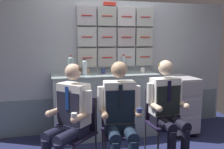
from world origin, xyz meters
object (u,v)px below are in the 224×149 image
object	(u,v)px
folding_chair_center	(118,123)
crew_member_center	(120,113)
folding_chair_left	(79,125)
water_bottle_blue_cap	(71,67)
folding_chair_near_trolley	(161,115)
paper_cup_tan	(75,72)
crew_member_near_trolley	(168,107)
crew_member_left	(69,116)
service_trolley	(179,103)
snack_banana	(121,72)

from	to	relation	value
folding_chair_center	crew_member_center	world-z (taller)	crew_member_center
folding_chair_left	crew_member_center	xyz separation A→B (m)	(0.44, -0.20, 0.17)
crew_member_center	water_bottle_blue_cap	bearing A→B (deg)	115.42
folding_chair_near_trolley	paper_cup_tan	xyz separation A→B (m)	(-1.02, 0.82, 0.49)
crew_member_near_trolley	crew_member_center	bearing A→B (deg)	-169.32
crew_member_center	water_bottle_blue_cap	xyz separation A→B (m)	(-0.45, 0.95, 0.43)
paper_cup_tan	folding_chair_center	bearing A→B (deg)	-66.93
crew_member_left	crew_member_near_trolley	xyz separation A→B (m)	(1.21, 0.03, 0.01)
folding_chair_near_trolley	crew_member_left	bearing A→B (deg)	-170.73
folding_chair_left	crew_member_left	xyz separation A→B (m)	(-0.12, -0.11, 0.16)
service_trolley	folding_chair_center	distance (m)	1.49
crew_member_near_trolley	water_bottle_blue_cap	distance (m)	1.44
folding_chair_near_trolley	snack_banana	xyz separation A→B (m)	(-0.29, 0.83, 0.47)
water_bottle_blue_cap	crew_member_left	bearing A→B (deg)	-97.15
service_trolley	folding_chair_near_trolley	size ratio (longest dim) A/B	1.07
paper_cup_tan	snack_banana	bearing A→B (deg)	1.23
snack_banana	crew_member_center	bearing A→B (deg)	-107.44
folding_chair_near_trolley	crew_member_near_trolley	distance (m)	0.23
folding_chair_center	snack_banana	distance (m)	1.11
folding_chair_left	snack_banana	world-z (taller)	snack_banana
folding_chair_center	paper_cup_tan	size ratio (longest dim) A/B	10.43
folding_chair_center	snack_banana	bearing A→B (deg)	70.90
folding_chair_center	folding_chair_near_trolley	size ratio (longest dim) A/B	1.00
service_trolley	snack_banana	xyz separation A→B (m)	(-0.94, 0.18, 0.51)
crew_member_near_trolley	service_trolley	bearing A→B (deg)	51.50
folding_chair_center	crew_member_left	bearing A→B (deg)	-172.89
crew_member_left	folding_chair_center	bearing A→B (deg)	7.11
folding_chair_center	folding_chair_near_trolley	xyz separation A→B (m)	(0.62, 0.12, 0.00)
service_trolley	crew_member_center	xyz separation A→B (m)	(-1.29, -0.93, 0.21)
folding_chair_near_trolley	paper_cup_tan	distance (m)	1.40
service_trolley	folding_chair_center	xyz separation A→B (m)	(-1.27, -0.77, 0.04)
service_trolley	folding_chair_center	bearing A→B (deg)	-148.79
folding_chair_center	snack_banana	world-z (taller)	snack_banana
folding_chair_near_trolley	snack_banana	distance (m)	1.00
crew_member_center	crew_member_near_trolley	distance (m)	0.66
crew_member_near_trolley	folding_chair_near_trolley	bearing A→B (deg)	92.25
crew_member_left	water_bottle_blue_cap	world-z (taller)	water_bottle_blue_cap
service_trolley	crew_member_left	distance (m)	2.05
folding_chair_near_trolley	water_bottle_blue_cap	distance (m)	1.41
folding_chair_center	crew_member_near_trolley	size ratio (longest dim) A/B	0.68
crew_member_left	crew_member_near_trolley	size ratio (longest dim) A/B	0.99
folding_chair_left	folding_chair_center	world-z (taller)	same
water_bottle_blue_cap	paper_cup_tan	xyz separation A→B (m)	(0.07, 0.15, -0.11)
folding_chair_near_trolley	crew_member_near_trolley	size ratio (longest dim) A/B	0.68
crew_member_left	crew_member_center	world-z (taller)	crew_member_center
crew_member_left	snack_banana	bearing A→B (deg)	48.48
crew_member_left	water_bottle_blue_cap	bearing A→B (deg)	82.85
water_bottle_blue_cap	crew_member_near_trolley	bearing A→B (deg)	-36.90
folding_chair_left	folding_chair_near_trolley	distance (m)	1.09
service_trolley	water_bottle_blue_cap	size ratio (longest dim) A/B	2.95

